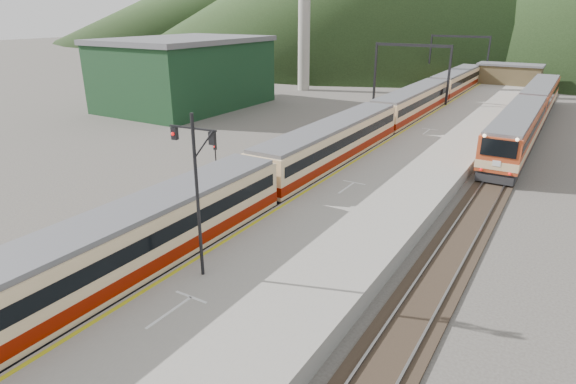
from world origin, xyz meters
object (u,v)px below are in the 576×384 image
Objects in this scene: second_train at (530,112)px; signal_mast at (196,181)px; main_train at (380,121)px; worker at (71,257)px.

second_train is 5.57× the size of signal_mast.
signal_mast is (3.03, -28.82, 3.29)m from main_train.
main_train is 30.78m from worker.
main_train reaches higher than second_train.
signal_mast is at bearing -84.00° from main_train.
main_train is at bearing -133.48° from second_train.
main_train is 16.71m from second_train.
signal_mast is at bearing -152.45° from worker.
worker is (-3.70, -30.53, -1.26)m from main_train.
signal_mast reaches higher than worker.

